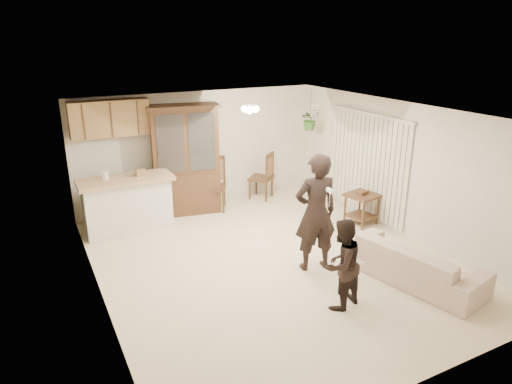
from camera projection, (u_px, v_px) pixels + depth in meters
name	position (u px, v px, depth m)	size (l,w,h in m)	color
floor	(272.00, 261.00, 7.74)	(6.50, 6.50, 0.00)	beige
ceiling	(274.00, 113.00, 6.92)	(5.50, 6.50, 0.02)	white
wall_back	(200.00, 149.00, 10.06)	(5.50, 0.02, 2.50)	silver
wall_front	(430.00, 284.00, 4.60)	(5.50, 0.02, 2.50)	silver
wall_left	(95.00, 222.00, 6.13)	(0.02, 6.50, 2.50)	silver
wall_right	(401.00, 169.00, 8.52)	(0.02, 6.50, 2.50)	silver
breakfast_bar	(128.00, 207.00, 8.74)	(1.60, 0.55, 1.00)	silver
bar_top	(125.00, 180.00, 8.56)	(1.75, 0.70, 0.08)	tan
upper_cabinets	(110.00, 118.00, 8.80)	(1.50, 0.34, 0.70)	olive
vertical_blinds	(366.00, 165.00, 9.31)	(0.06, 2.30, 2.10)	beige
ceiling_fixture	(250.00, 108.00, 8.05)	(0.36, 0.36, 0.20)	#FFE8BF
hanging_plant	(310.00, 119.00, 10.15)	(0.43, 0.37, 0.48)	#295E25
plant_cord	(311.00, 104.00, 10.04)	(0.01, 0.01, 0.65)	#29231E
sofa	(414.00, 259.00, 7.01)	(1.87, 0.73, 0.73)	#F1DEC6
adult	(316.00, 217.00, 7.22)	(0.66, 0.43, 1.80)	black
child	(341.00, 263.00, 6.24)	(0.66, 0.51, 1.35)	black
china_hutch	(186.00, 161.00, 9.51)	(1.54, 0.81, 2.30)	#341913
side_table	(361.00, 208.00, 9.15)	(0.68, 0.68, 0.70)	#341913
chair_bar	(145.00, 211.00, 9.17)	(0.44, 0.44, 0.94)	#341913
chair_hutch_left	(214.00, 195.00, 9.89)	(0.69, 0.69, 1.16)	#341913
chair_hutch_right	(261.00, 185.00, 10.61)	(0.69, 0.69, 1.10)	#341913
controller_adult	(330.00, 191.00, 6.62)	(0.05, 0.17, 0.05)	white
controller_child	(361.00, 262.00, 5.98)	(0.03, 0.11, 0.03)	white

